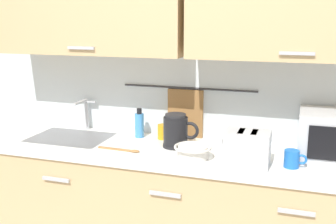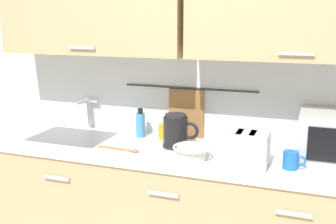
% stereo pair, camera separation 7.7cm
% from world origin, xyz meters
% --- Properties ---
extents(counter_unit, '(2.53, 0.64, 0.90)m').
position_xyz_m(counter_unit, '(-0.01, 0.30, 0.46)').
color(counter_unit, tan).
rests_on(counter_unit, ground).
extents(back_wall_assembly, '(3.70, 0.41, 2.50)m').
position_xyz_m(back_wall_assembly, '(-0.00, 0.53, 1.52)').
color(back_wall_assembly, silver).
rests_on(back_wall_assembly, ground).
extents(sink_faucet, '(0.09, 0.17, 0.22)m').
position_xyz_m(sink_faucet, '(-0.78, 0.53, 1.04)').
color(sink_faucet, '#B2B5BA').
rests_on(sink_faucet, counter_unit).
extents(electric_kettle, '(0.23, 0.16, 0.21)m').
position_xyz_m(electric_kettle, '(-0.05, 0.34, 1.00)').
color(electric_kettle, black).
rests_on(electric_kettle, counter_unit).
extents(dish_soap_bottle, '(0.06, 0.06, 0.20)m').
position_xyz_m(dish_soap_bottle, '(-0.34, 0.47, 0.99)').
color(dish_soap_bottle, '#3F8CD8').
rests_on(dish_soap_bottle, counter_unit).
extents(mug_near_sink, '(0.12, 0.08, 0.09)m').
position_xyz_m(mug_near_sink, '(-0.17, 0.48, 0.95)').
color(mug_near_sink, orange).
rests_on(mug_near_sink, counter_unit).
extents(mixing_bowl, '(0.21, 0.21, 0.08)m').
position_xyz_m(mixing_bowl, '(0.11, 0.16, 0.94)').
color(mixing_bowl, silver).
rests_on(mixing_bowl, counter_unit).
extents(toaster, '(0.26, 0.17, 0.19)m').
position_xyz_m(toaster, '(0.41, 0.15, 1.00)').
color(toaster, '#B7BABF').
rests_on(toaster, counter_unit).
extents(mug_by_kettle, '(0.12, 0.08, 0.09)m').
position_xyz_m(mug_by_kettle, '(0.65, 0.19, 0.95)').
color(mug_by_kettle, blue).
rests_on(mug_by_kettle, counter_unit).
extents(wooden_spoon, '(0.28, 0.04, 0.01)m').
position_xyz_m(wooden_spoon, '(-0.32, 0.17, 0.91)').
color(wooden_spoon, '#9E7042').
rests_on(wooden_spoon, counter_unit).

